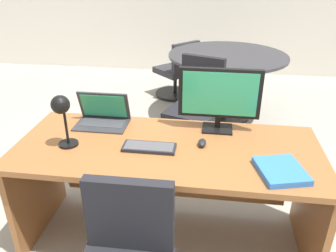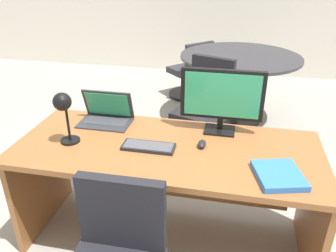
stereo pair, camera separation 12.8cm
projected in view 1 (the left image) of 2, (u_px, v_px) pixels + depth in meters
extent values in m
plane|color=gray|center=(186.00, 137.00, 3.75)|extent=(12.00, 12.00, 0.00)
cube|color=brown|center=(167.00, 149.00, 2.10)|extent=(1.88, 0.79, 0.04)
cube|color=brown|center=(37.00, 186.00, 2.38)|extent=(0.04, 0.69, 0.71)
cube|color=brown|center=(311.00, 210.00, 2.15)|extent=(0.04, 0.69, 0.71)
cube|color=brown|center=(173.00, 168.00, 2.51)|extent=(1.65, 0.02, 0.49)
cube|color=black|center=(217.00, 128.00, 2.29)|extent=(0.20, 0.16, 0.01)
cube|color=black|center=(218.00, 121.00, 2.28)|extent=(0.04, 0.02, 0.09)
cube|color=black|center=(220.00, 93.00, 2.18)|extent=(0.53, 0.04, 0.33)
cube|color=#2D9966|center=(220.00, 94.00, 2.16)|extent=(0.48, 0.00, 0.29)
cube|color=#2D2D33|center=(102.00, 125.00, 2.35)|extent=(0.36, 0.23, 0.01)
cube|color=#38383D|center=(102.00, 123.00, 2.36)|extent=(0.30, 0.13, 0.00)
cube|color=#2D2D33|center=(104.00, 105.00, 2.37)|extent=(0.36, 0.08, 0.21)
cube|color=#2D9966|center=(104.00, 106.00, 2.36)|extent=(0.31, 0.06, 0.18)
cube|color=black|center=(149.00, 147.00, 2.06)|extent=(0.32, 0.13, 0.02)
cube|color=#47474C|center=(149.00, 146.00, 2.05)|extent=(0.30, 0.11, 0.00)
ellipsoid|color=black|center=(202.00, 143.00, 2.09)|extent=(0.05, 0.09, 0.04)
cylinder|color=black|center=(69.00, 144.00, 2.10)|extent=(0.12, 0.12, 0.01)
cylinder|color=black|center=(66.00, 126.00, 2.05)|extent=(0.02, 0.02, 0.23)
sphere|color=black|center=(60.00, 105.00, 1.95)|extent=(0.11, 0.11, 0.11)
cube|color=blue|center=(281.00, 171.00, 1.82)|extent=(0.29, 0.32, 0.03)
cube|color=black|center=(129.00, 215.00, 1.65)|extent=(0.44, 0.07, 0.40)
cylinder|color=black|center=(223.00, 115.00, 4.23)|extent=(0.61, 0.61, 0.04)
cylinder|color=black|center=(225.00, 86.00, 4.06)|extent=(0.08, 0.08, 0.72)
cylinder|color=#2D2D33|center=(228.00, 56.00, 3.89)|extent=(1.36, 1.36, 0.03)
cylinder|color=black|center=(191.00, 150.00, 3.47)|extent=(0.56, 0.56, 0.04)
cylinder|color=black|center=(192.00, 133.00, 3.39)|extent=(0.05, 0.05, 0.35)
cube|color=black|center=(193.00, 113.00, 3.29)|extent=(0.59, 0.59, 0.08)
cube|color=black|center=(203.00, 80.00, 3.34)|extent=(0.43, 0.21, 0.47)
cylinder|color=black|center=(175.00, 94.00, 4.90)|extent=(0.56, 0.56, 0.04)
cylinder|color=black|center=(175.00, 83.00, 4.82)|extent=(0.05, 0.05, 0.29)
cube|color=#2D2D33|center=(175.00, 70.00, 4.74)|extent=(0.65, 0.65, 0.08)
cube|color=#2D2D33|center=(186.00, 57.00, 4.48)|extent=(0.35, 0.36, 0.38)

